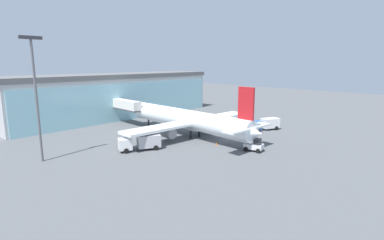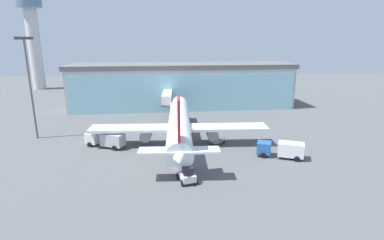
{
  "view_description": "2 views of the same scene",
  "coord_description": "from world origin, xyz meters",
  "px_view_note": "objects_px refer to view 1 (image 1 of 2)",
  "views": [
    {
      "loc": [
        -44.18,
        -36.85,
        15.38
      ],
      "look_at": [
        0.29,
        8.25,
        3.11
      ],
      "focal_mm": 28.0,
      "sensor_mm": 36.0,
      "label": 1
    },
    {
      "loc": [
        -2.3,
        -45.54,
        18.68
      ],
      "look_at": [
        0.93,
        9.22,
        3.89
      ],
      "focal_mm": 28.0,
      "sensor_mm": 36.0,
      "label": 2
    }
  ],
  "objects_px": {
    "jet_bridge": "(124,105)",
    "pushback_tug": "(254,146)",
    "catering_truck": "(141,142)",
    "fuel_truck": "(265,124)",
    "apron_light_mast": "(36,89)",
    "safety_cone_wingtip": "(127,149)",
    "airplane": "(188,120)",
    "safety_cone_nose": "(216,144)",
    "baggage_cart": "(214,129)"
  },
  "relations": [
    {
      "from": "jet_bridge",
      "to": "safety_cone_wingtip",
      "type": "relative_size",
      "value": 21.87
    },
    {
      "from": "pushback_tug",
      "to": "apron_light_mast",
      "type": "bearing_deg",
      "value": 40.07
    },
    {
      "from": "airplane",
      "to": "fuel_truck",
      "type": "bearing_deg",
      "value": -115.84
    },
    {
      "from": "catering_truck",
      "to": "pushback_tug",
      "type": "distance_m",
      "value": 19.99
    },
    {
      "from": "airplane",
      "to": "baggage_cart",
      "type": "relative_size",
      "value": 11.89
    },
    {
      "from": "airplane",
      "to": "jet_bridge",
      "type": "bearing_deg",
      "value": 8.14
    },
    {
      "from": "apron_light_mast",
      "to": "safety_cone_wingtip",
      "type": "distance_m",
      "value": 17.46
    },
    {
      "from": "jet_bridge",
      "to": "catering_truck",
      "type": "xyz_separation_m",
      "value": [
        -10.48,
        -22.04,
        -3.27
      ]
    },
    {
      "from": "airplane",
      "to": "pushback_tug",
      "type": "relative_size",
      "value": 10.43
    },
    {
      "from": "apron_light_mast",
      "to": "fuel_truck",
      "type": "height_order",
      "value": "apron_light_mast"
    },
    {
      "from": "apron_light_mast",
      "to": "fuel_truck",
      "type": "distance_m",
      "value": 47.12
    },
    {
      "from": "catering_truck",
      "to": "fuel_truck",
      "type": "xyz_separation_m",
      "value": [
        29.61,
        -6.77,
        0.0
      ]
    },
    {
      "from": "apron_light_mast",
      "to": "airplane",
      "type": "bearing_deg",
      "value": -8.9
    },
    {
      "from": "apron_light_mast",
      "to": "catering_truck",
      "type": "height_order",
      "value": "apron_light_mast"
    },
    {
      "from": "fuel_truck",
      "to": "safety_cone_wingtip",
      "type": "xyz_separation_m",
      "value": [
        -31.5,
        8.38,
        -1.19
      ]
    },
    {
      "from": "catering_truck",
      "to": "jet_bridge",
      "type": "bearing_deg",
      "value": -92.29
    },
    {
      "from": "catering_truck",
      "to": "baggage_cart",
      "type": "relative_size",
      "value": 2.43
    },
    {
      "from": "jet_bridge",
      "to": "fuel_truck",
      "type": "height_order",
      "value": "jet_bridge"
    },
    {
      "from": "jet_bridge",
      "to": "fuel_truck",
      "type": "bearing_deg",
      "value": -145.61
    },
    {
      "from": "jet_bridge",
      "to": "pushback_tug",
      "type": "xyz_separation_m",
      "value": [
        3.33,
        -36.49,
        -3.76
      ]
    },
    {
      "from": "catering_truck",
      "to": "safety_cone_nose",
      "type": "relative_size",
      "value": 13.78
    },
    {
      "from": "safety_cone_wingtip",
      "to": "pushback_tug",
      "type": "bearing_deg",
      "value": -45.65
    },
    {
      "from": "pushback_tug",
      "to": "safety_cone_wingtip",
      "type": "relative_size",
      "value": 6.45
    },
    {
      "from": "fuel_truck",
      "to": "pushback_tug",
      "type": "xyz_separation_m",
      "value": [
        -15.8,
        -7.68,
        -0.49
      ]
    },
    {
      "from": "jet_bridge",
      "to": "airplane",
      "type": "relative_size",
      "value": 0.33
    },
    {
      "from": "fuel_truck",
      "to": "baggage_cart",
      "type": "height_order",
      "value": "fuel_truck"
    },
    {
      "from": "baggage_cart",
      "to": "pushback_tug",
      "type": "xyz_separation_m",
      "value": [
        -6.26,
        -14.87,
        0.47
      ]
    },
    {
      "from": "catering_truck",
      "to": "fuel_truck",
      "type": "relative_size",
      "value": 1.0
    },
    {
      "from": "baggage_cart",
      "to": "pushback_tug",
      "type": "height_order",
      "value": "pushback_tug"
    },
    {
      "from": "pushback_tug",
      "to": "airplane",
      "type": "bearing_deg",
      "value": -11.71
    },
    {
      "from": "jet_bridge",
      "to": "pushback_tug",
      "type": "bearing_deg",
      "value": -173.98
    },
    {
      "from": "jet_bridge",
      "to": "safety_cone_nose",
      "type": "bearing_deg",
      "value": -176.21
    },
    {
      "from": "jet_bridge",
      "to": "airplane",
      "type": "distance_m",
      "value": 20.65
    },
    {
      "from": "catering_truck",
      "to": "fuel_truck",
      "type": "height_order",
      "value": "same"
    },
    {
      "from": "fuel_truck",
      "to": "safety_cone_wingtip",
      "type": "bearing_deg",
      "value": 5.63
    },
    {
      "from": "safety_cone_wingtip",
      "to": "safety_cone_nose",
      "type": "bearing_deg",
      "value": -32.49
    },
    {
      "from": "airplane",
      "to": "safety_cone_nose",
      "type": "xyz_separation_m",
      "value": [
        -1.06,
        -8.82,
        -3.26
      ]
    },
    {
      "from": "fuel_truck",
      "to": "pushback_tug",
      "type": "distance_m",
      "value": 17.57
    },
    {
      "from": "jet_bridge",
      "to": "pushback_tug",
      "type": "distance_m",
      "value": 36.83
    },
    {
      "from": "apron_light_mast",
      "to": "baggage_cart",
      "type": "xyz_separation_m",
      "value": [
        34.75,
        -5.5,
        -10.84
      ]
    },
    {
      "from": "pushback_tug",
      "to": "safety_cone_nose",
      "type": "height_order",
      "value": "pushback_tug"
    },
    {
      "from": "pushback_tug",
      "to": "jet_bridge",
      "type": "bearing_deg",
      "value": -9.15
    },
    {
      "from": "jet_bridge",
      "to": "safety_cone_wingtip",
      "type": "height_order",
      "value": "jet_bridge"
    },
    {
      "from": "fuel_truck",
      "to": "safety_cone_nose",
      "type": "bearing_deg",
      "value": 22.05
    },
    {
      "from": "airplane",
      "to": "apron_light_mast",
      "type": "bearing_deg",
      "value": 82.05
    },
    {
      "from": "fuel_truck",
      "to": "safety_cone_nose",
      "type": "xyz_separation_m",
      "value": [
        -17.61,
        -0.47,
        -1.19
      ]
    },
    {
      "from": "catering_truck",
      "to": "safety_cone_wingtip",
      "type": "relative_size",
      "value": 13.78
    },
    {
      "from": "apron_light_mast",
      "to": "safety_cone_wingtip",
      "type": "xyz_separation_m",
      "value": [
        12.79,
        -4.32,
        -11.07
      ]
    },
    {
      "from": "baggage_cart",
      "to": "apron_light_mast",
      "type": "bearing_deg",
      "value": -54.06
    },
    {
      "from": "airplane",
      "to": "safety_cone_nose",
      "type": "relative_size",
      "value": 67.26
    }
  ]
}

